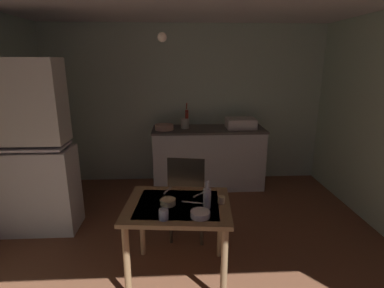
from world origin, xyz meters
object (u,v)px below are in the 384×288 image
(chair_far_side, at_px, (188,196))
(glass_bottle, at_px, (207,197))
(sink_basin, at_px, (241,123))
(serving_bowl_wide, at_px, (168,202))
(hutch_cabinet, at_px, (33,155))
(dining_table, at_px, (178,215))
(hand_pump, at_px, (187,117))
(mug_dark, at_px, (164,214))
(mixing_bowl_counter, at_px, (164,127))

(chair_far_side, relative_size, glass_bottle, 4.11)
(sink_basin, distance_m, chair_far_side, 1.80)
(glass_bottle, bearing_deg, serving_bowl_wide, 168.36)
(hutch_cabinet, xyz_separation_m, glass_bottle, (1.85, -0.98, -0.10))
(sink_basin, bearing_deg, dining_table, -115.16)
(sink_basin, xyz_separation_m, glass_bottle, (-0.73, -2.17, -0.19))
(dining_table, distance_m, chair_far_side, 0.61)
(hand_pump, bearing_deg, chair_far_side, -91.86)
(chair_far_side, distance_m, serving_bowl_wide, 0.67)
(mug_dark, bearing_deg, hutch_cabinet, 142.05)
(dining_table, bearing_deg, mug_dark, -113.23)
(sink_basin, distance_m, hand_pump, 0.83)
(glass_bottle, bearing_deg, hand_pump, 92.36)
(mixing_bowl_counter, relative_size, glass_bottle, 1.16)
(hutch_cabinet, height_order, mug_dark, hutch_cabinet)
(dining_table, relative_size, glass_bottle, 4.04)
(hutch_cabinet, xyz_separation_m, hand_pump, (1.76, 1.23, 0.18))
(dining_table, bearing_deg, serving_bowl_wide, -175.07)
(hand_pump, bearing_deg, mug_dark, -96.38)
(sink_basin, relative_size, glass_bottle, 1.83)
(mixing_bowl_counter, bearing_deg, hand_pump, 15.48)
(hutch_cabinet, xyz_separation_m, mug_dark, (1.49, -1.16, -0.15))
(hutch_cabinet, bearing_deg, sink_basin, 24.68)
(mixing_bowl_counter, height_order, glass_bottle, mixing_bowl_counter)
(glass_bottle, bearing_deg, dining_table, 162.93)
(sink_basin, bearing_deg, mixing_bowl_counter, -177.55)
(serving_bowl_wide, bearing_deg, mug_dark, -96.05)
(hand_pump, bearing_deg, glass_bottle, -87.64)
(serving_bowl_wide, bearing_deg, dining_table, 4.93)
(chair_far_side, relative_size, mug_dark, 11.36)
(hutch_cabinet, height_order, mixing_bowl_counter, hutch_cabinet)
(hand_pump, distance_m, mixing_bowl_counter, 0.38)
(hand_pump, distance_m, dining_table, 2.19)
(mug_dark, bearing_deg, serving_bowl_wide, 83.95)
(hand_pump, bearing_deg, sink_basin, -3.13)
(dining_table, height_order, chair_far_side, chair_far_side)
(mixing_bowl_counter, xyz_separation_m, chair_far_side, (0.29, -1.45, -0.46))
(mixing_bowl_counter, relative_size, mug_dark, 3.21)
(sink_basin, xyz_separation_m, mug_dark, (-1.09, -2.35, -0.24))
(hutch_cabinet, height_order, chair_far_side, hutch_cabinet)
(serving_bowl_wide, distance_m, glass_bottle, 0.35)
(hutch_cabinet, bearing_deg, serving_bowl_wide, -30.92)
(hutch_cabinet, bearing_deg, chair_far_side, -10.24)
(dining_table, bearing_deg, chair_far_side, 79.88)
(sink_basin, xyz_separation_m, mixing_bowl_counter, (-1.17, -0.05, -0.04))
(mixing_bowl_counter, bearing_deg, hutch_cabinet, -141.21)
(chair_far_side, bearing_deg, dining_table, -100.12)
(sink_basin, relative_size, chair_far_side, 0.45)
(hand_pump, xyz_separation_m, mug_dark, (-0.27, -2.40, -0.33))
(mixing_bowl_counter, height_order, mug_dark, mixing_bowl_counter)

